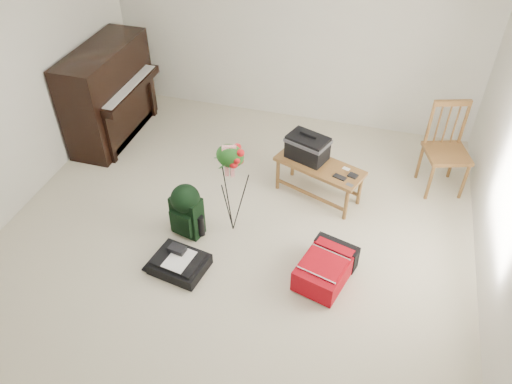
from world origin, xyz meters
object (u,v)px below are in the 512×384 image
(bench, at_px, (309,155))
(green_backpack, at_px, (186,208))
(red_suitcase, at_px, (326,265))
(piano, at_px, (110,95))
(dining_chair, at_px, (447,150))
(black_duffel, at_px, (179,263))
(flower_stand, at_px, (231,190))

(bench, height_order, green_backpack, bench)
(red_suitcase, bearing_deg, piano, 167.30)
(dining_chair, relative_size, green_backpack, 1.71)
(piano, height_order, red_suitcase, piano)
(red_suitcase, relative_size, black_duffel, 1.25)
(bench, bearing_deg, red_suitcase, -49.47)
(piano, relative_size, green_backpack, 2.37)
(red_suitcase, relative_size, green_backpack, 1.17)
(dining_chair, bearing_deg, bench, -177.13)
(piano, xyz_separation_m, bench, (2.79, -0.52, -0.05))
(green_backpack, bearing_deg, red_suitcase, 6.81)
(red_suitcase, relative_size, flower_stand, 0.64)
(green_backpack, bearing_deg, flower_stand, 35.75)
(bench, relative_size, green_backpack, 1.72)
(dining_chair, height_order, black_duffel, dining_chair)
(flower_stand, bearing_deg, dining_chair, 15.38)
(black_duffel, bearing_deg, bench, 66.61)
(piano, height_order, bench, piano)
(dining_chair, xyz_separation_m, black_duffel, (-2.49, -2.11, -0.45))
(bench, xyz_separation_m, flower_stand, (-0.65, -0.84, 0.01))
(piano, distance_m, green_backpack, 2.30)
(black_duffel, bearing_deg, dining_chair, 49.72)
(dining_chair, bearing_deg, flower_stand, -164.89)
(bench, xyz_separation_m, green_backpack, (-1.09, -1.02, -0.20))
(piano, relative_size, flower_stand, 1.30)
(black_duffel, distance_m, flower_stand, 0.91)
(red_suitcase, bearing_deg, dining_chair, 74.71)
(bench, distance_m, black_duffel, 1.88)
(piano, distance_m, red_suitcase, 3.69)
(green_backpack, relative_size, flower_stand, 0.55)
(bench, height_order, red_suitcase, bench)
(red_suitcase, distance_m, flower_stand, 1.22)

